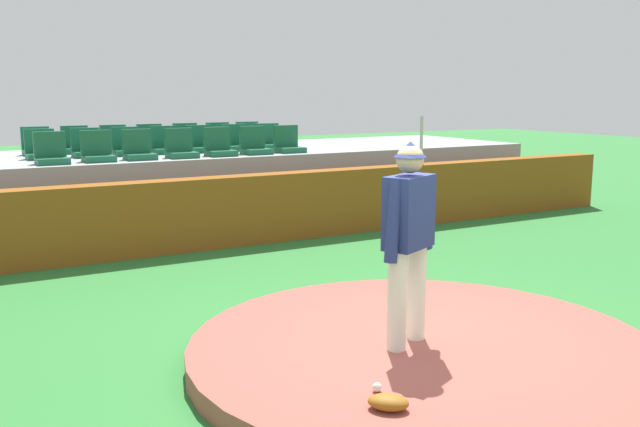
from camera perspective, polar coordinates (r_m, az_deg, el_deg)
name	(u,v)px	position (r m, az deg, el deg)	size (l,w,h in m)	color
ground_plane	(422,362)	(6.61, 8.37, -11.90)	(60.00, 60.00, 0.00)	#2C7431
pitchers_mound	(423,352)	(6.57, 8.40, -11.12)	(4.30, 4.30, 0.19)	#9F4F44
pitcher	(408,229)	(6.18, 7.26, -1.25)	(0.75, 0.45, 1.83)	white
baseball	(377,387)	(5.48, 4.69, -13.98)	(0.07, 0.07, 0.07)	white
fielding_glove	(388,402)	(5.20, 5.61, -15.13)	(0.30, 0.20, 0.11)	#8C5415
brick_barrier	(209,213)	(11.12, -9.05, 0.05)	(17.30, 0.40, 1.12)	brown
fence_post_right	(421,140)	(13.03, 8.30, 5.96)	(0.06, 0.06, 0.89)	silver
bleacher_platform	(161,187)	(13.49, -12.86, 2.10)	(14.98, 3.51, 1.33)	#90969C
stadium_chair_0	(51,154)	(11.73, -21.14, 4.57)	(0.48, 0.44, 0.50)	#195C3D
stadium_chair_1	(98,152)	(11.89, -17.74, 4.83)	(0.48, 0.44, 0.50)	#195C3D
stadium_chair_2	(139,150)	(12.06, -14.62, 5.05)	(0.48, 0.44, 0.50)	#195C3D
stadium_chair_3	(181,148)	(12.23, -11.32, 5.24)	(0.48, 0.44, 0.50)	#195C3D
stadium_chair_4	(219,147)	(12.47, -8.24, 5.42)	(0.48, 0.44, 0.50)	#195C3D
stadium_chair_5	(255,145)	(12.75, -5.37, 5.57)	(0.48, 0.44, 0.50)	#195C3D
stadium_chair_6	(288,144)	(13.06, -2.62, 5.71)	(0.48, 0.44, 0.50)	#195C3D
stadium_chair_7	(41,150)	(12.66, -21.89, 4.87)	(0.48, 0.44, 0.50)	#195C3D
stadium_chair_8	(87,148)	(12.77, -18.56, 5.11)	(0.48, 0.44, 0.50)	#195C3D
stadium_chair_9	(127,146)	(12.91, -15.54, 5.31)	(0.48, 0.44, 0.50)	#195C3D
stadium_chair_10	(165,145)	(13.12, -12.59, 5.50)	(0.48, 0.44, 0.50)	#195C3D
stadium_chair_11	(201,144)	(13.28, -9.73, 5.65)	(0.48, 0.44, 0.50)	#195C3D
stadium_chair_12	(236,142)	(13.59, -6.88, 5.81)	(0.48, 0.44, 0.50)	#195C3D
stadium_chair_13	(269,141)	(13.85, -4.17, 5.94)	(0.48, 0.44, 0.50)	#195C3D
stadium_chair_14	(37,146)	(13.50, -22.18, 5.13)	(0.48, 0.44, 0.50)	#195C3D
stadium_chair_15	(76,145)	(13.64, -19.34, 5.34)	(0.48, 0.44, 0.50)	#195C3D
stadium_chair_16	(115,143)	(13.75, -16.45, 5.53)	(0.48, 0.44, 0.50)	#195C3D
stadium_chair_17	(151,142)	(13.94, -13.66, 5.71)	(0.48, 0.44, 0.50)	#195C3D
stadium_chair_18	(187,141)	(14.18, -10.84, 5.88)	(0.48, 0.44, 0.50)	#195C3D
stadium_chair_19	(220,140)	(14.40, -8.22, 6.01)	(0.48, 0.44, 0.50)	#195C3D
stadium_chair_20	(249,138)	(14.68, -5.82, 6.14)	(0.48, 0.44, 0.50)	#195C3D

